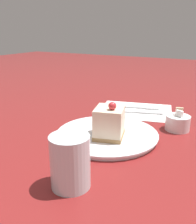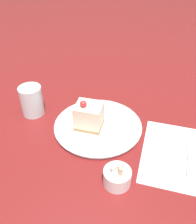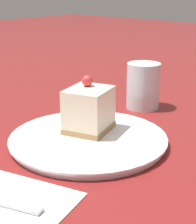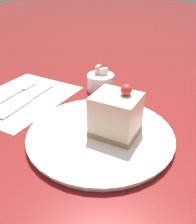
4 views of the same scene
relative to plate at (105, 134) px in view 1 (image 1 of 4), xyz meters
name	(u,v)px [view 1 (image 1 of 4)]	position (x,y,z in m)	size (l,w,h in m)	color
ground_plane	(101,141)	(0.03, 0.00, -0.01)	(4.00, 4.00, 0.00)	maroon
plate	(105,134)	(0.00, 0.00, 0.00)	(0.27, 0.27, 0.01)	white
cake_slice	(109,122)	(0.02, 0.02, 0.04)	(0.10, 0.09, 0.10)	#AD8451
napkin	(135,110)	(-0.25, -0.01, -0.01)	(0.25, 0.29, 0.00)	white
fork	(140,107)	(-0.28, 0.00, 0.00)	(0.06, 0.16, 0.00)	silver
knife	(129,112)	(-0.22, -0.02, 0.00)	(0.07, 0.19, 0.00)	silver
sugar_bowl	(178,123)	(-0.14, 0.16, 0.01)	(0.07, 0.07, 0.06)	white
drinking_glass	(70,162)	(0.22, 0.04, 0.04)	(0.07, 0.07, 0.10)	silver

